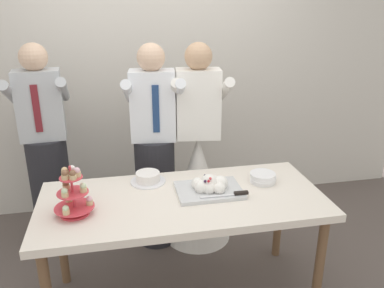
# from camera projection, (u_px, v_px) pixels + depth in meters

# --- Properties ---
(rear_wall) EXTENTS (5.20, 0.10, 2.90)m
(rear_wall) POSITION_uv_depth(u_px,v_px,m) (154.00, 57.00, 3.60)
(rear_wall) COLOR beige
(rear_wall) RESTS_ON ground_plane
(dessert_table) EXTENTS (1.80, 0.80, 0.78)m
(dessert_table) POSITION_uv_depth(u_px,v_px,m) (183.00, 208.00, 2.51)
(dessert_table) COLOR silver
(dessert_table) RESTS_ON ground_plane
(cupcake_stand) EXTENTS (0.23, 0.23, 0.31)m
(cupcake_stand) POSITION_uv_depth(u_px,v_px,m) (73.00, 194.00, 2.25)
(cupcake_stand) COLOR #D83F4C
(cupcake_stand) RESTS_ON dessert_table
(main_cake_tray) EXTENTS (0.44, 0.31, 0.12)m
(main_cake_tray) POSITION_uv_depth(u_px,v_px,m) (210.00, 186.00, 2.54)
(main_cake_tray) COLOR silver
(main_cake_tray) RESTS_ON dessert_table
(plate_stack) EXTENTS (0.18, 0.18, 0.07)m
(plate_stack) POSITION_uv_depth(u_px,v_px,m) (263.00, 178.00, 2.68)
(plate_stack) COLOR white
(plate_stack) RESTS_ON dessert_table
(round_cake) EXTENTS (0.24, 0.24, 0.07)m
(round_cake) POSITION_uv_depth(u_px,v_px,m) (148.00, 178.00, 2.68)
(round_cake) COLOR white
(round_cake) RESTS_ON dessert_table
(person_groom) EXTENTS (0.51, 0.54, 1.66)m
(person_groom) POSITION_uv_depth(u_px,v_px,m) (155.00, 159.00, 3.14)
(person_groom) COLOR #232328
(person_groom) RESTS_ON ground_plane
(person_bride) EXTENTS (0.56, 0.56, 1.66)m
(person_bride) POSITION_uv_depth(u_px,v_px,m) (198.00, 175.00, 3.25)
(person_bride) COLOR white
(person_bride) RESTS_ON ground_plane
(person_guest) EXTENTS (0.49, 0.52, 1.66)m
(person_guest) POSITION_uv_depth(u_px,v_px,m) (47.00, 159.00, 3.15)
(person_guest) COLOR #232328
(person_guest) RESTS_ON ground_plane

